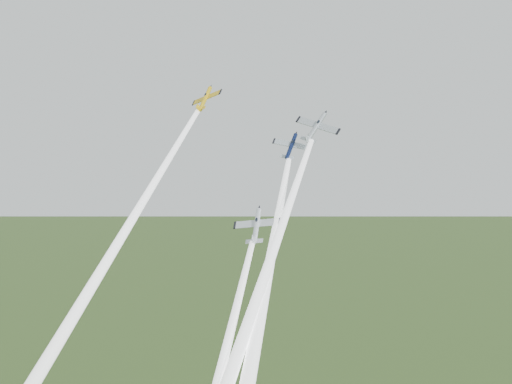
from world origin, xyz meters
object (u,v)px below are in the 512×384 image
plane_silver_low (257,226)px  plane_silver_right (316,127)px  plane_yellow (205,99)px  plane_navy (291,146)px

plane_silver_low → plane_silver_right: bearing=61.1°
plane_yellow → plane_silver_right: plane_yellow is taller
plane_yellow → plane_navy: bearing=12.1°
plane_yellow → plane_silver_right: (22.80, -1.11, -5.88)m
plane_navy → plane_silver_right: bearing=11.7°
plane_yellow → plane_silver_low: size_ratio=0.92×
plane_navy → plane_silver_low: (-2.35, -11.73, -13.50)m
plane_silver_right → plane_silver_low: 22.40m
plane_yellow → plane_silver_right: 23.57m
plane_navy → plane_yellow: bearing=167.5°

